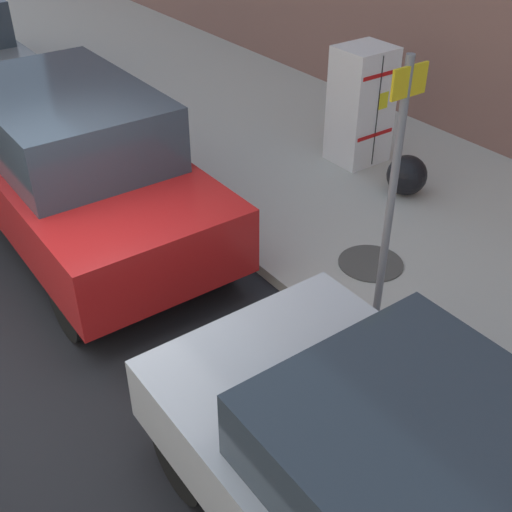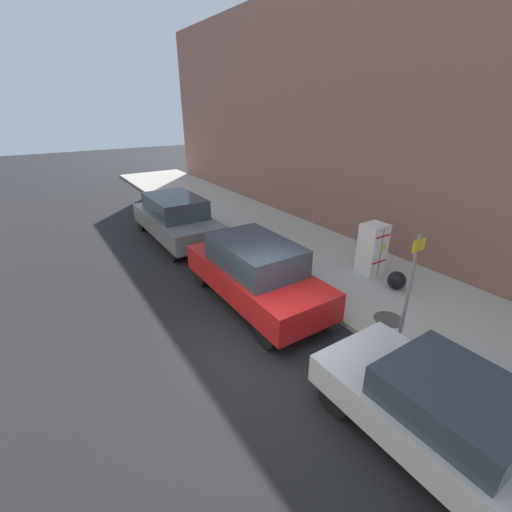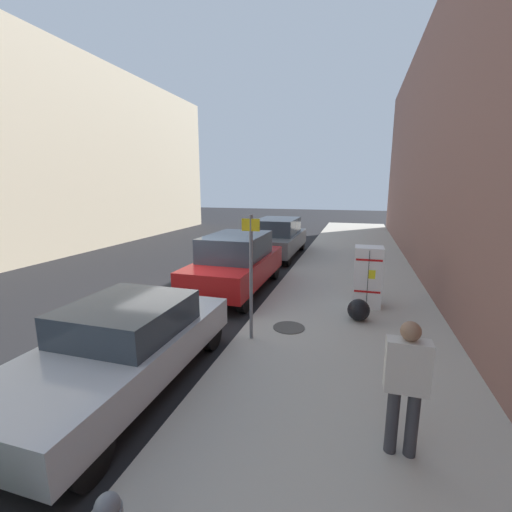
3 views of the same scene
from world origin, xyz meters
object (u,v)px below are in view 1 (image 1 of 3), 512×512
Objects in this scene: trash_bag at (407,175)px; parked_suv_red at (72,162)px; street_sign_post at (393,190)px; discarded_refrigerator at (361,105)px.

parked_suv_red reaches higher than trash_bag.
trash_bag is at bearing -142.65° from street_sign_post.
trash_bag is (-2.12, -1.62, -1.17)m from street_sign_post.
street_sign_post is 0.55× the size of parked_suv_red.
discarded_refrigerator is 3.08× the size of trash_bag.
parked_suv_red is (3.64, -1.74, 0.53)m from trash_bag.
street_sign_post is at bearing 49.70° from discarded_refrigerator.
trash_bag is 0.11× the size of parked_suv_red.
discarded_refrigerator is at bearing 170.53° from parked_suv_red.
parked_suv_red is (1.52, -3.36, -0.64)m from street_sign_post.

